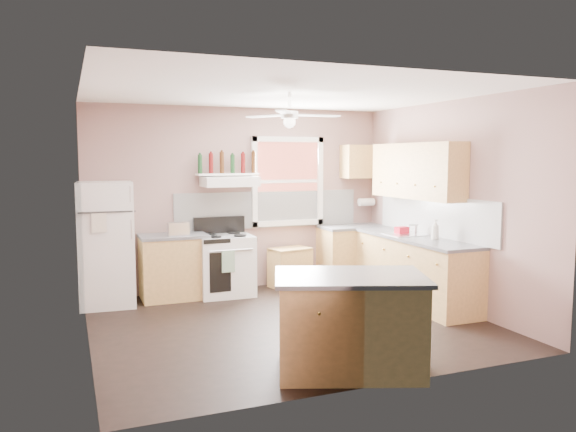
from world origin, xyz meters
name	(u,v)px	position (x,y,z in m)	size (l,w,h in m)	color
floor	(289,323)	(0.00, 0.00, 0.00)	(4.50, 4.50, 0.00)	black
ceiling	(289,93)	(0.00, 0.00, 2.70)	(4.50, 4.50, 0.00)	white
wall_back	(240,199)	(0.00, 2.02, 1.35)	(4.50, 0.05, 2.70)	#8B6A63
wall_right	(450,204)	(2.27, 0.00, 1.35)	(0.05, 4.00, 2.70)	#8B6A63
wall_left	(82,218)	(-2.27, 0.00, 1.35)	(0.05, 4.00, 2.70)	#8B6A63
backsplash_back	(269,209)	(0.45, 1.99, 1.18)	(2.90, 0.03, 0.55)	white
backsplash_right	(433,216)	(2.23, 0.30, 1.18)	(0.03, 2.60, 0.55)	white
window_view	(287,181)	(0.75, 1.98, 1.60)	(1.00, 0.02, 1.20)	brown
window_frame	(288,181)	(0.75, 1.96, 1.60)	(1.16, 0.07, 1.36)	white
refrigerator	(106,244)	(-1.95, 1.65, 0.82)	(0.70, 0.68, 1.65)	white
base_cabinet_left	(174,268)	(-1.06, 1.70, 0.43)	(0.90, 0.60, 0.86)	#A88246
counter_left	(173,236)	(-1.06, 1.70, 0.88)	(0.92, 0.62, 0.04)	#515154
toaster	(178,229)	(-1.01, 1.60, 0.99)	(0.28, 0.16, 0.18)	silver
stove	(225,265)	(-0.34, 1.62, 0.43)	(0.76, 0.64, 0.86)	white
range_hood	(230,182)	(-0.23, 1.75, 1.62)	(0.78, 0.50, 0.14)	white
bottle_shelf	(227,174)	(-0.23, 1.87, 1.72)	(0.90, 0.26, 0.03)	white
cart	(290,268)	(0.70, 1.75, 0.29)	(0.58, 0.39, 0.58)	#A88246
base_cabinet_corner	(353,255)	(1.75, 1.70, 0.43)	(1.00, 0.60, 0.86)	#A88246
base_cabinet_right	(414,271)	(1.95, 0.30, 0.43)	(0.60, 2.20, 0.86)	#A88246
counter_corner	(353,227)	(1.75, 1.70, 0.88)	(1.02, 0.62, 0.04)	#515154
counter_right	(415,238)	(1.94, 0.30, 0.88)	(0.62, 2.22, 0.04)	#515154
sink	(406,235)	(1.94, 0.50, 0.90)	(0.55, 0.45, 0.03)	silver
faucet	(416,229)	(2.10, 0.50, 0.97)	(0.03, 0.03, 0.14)	silver
upper_cabinet_right	(416,171)	(2.08, 0.50, 1.78)	(0.33, 1.80, 0.76)	#A88246
upper_cabinet_corner	(361,162)	(1.95, 1.83, 1.90)	(0.60, 0.33, 0.52)	#A88246
paper_towel	(366,202)	(2.07, 1.86, 1.25)	(0.12, 0.12, 0.26)	white
island	(349,325)	(-0.04, -1.59, 0.43)	(1.29, 0.81, 0.86)	#A88246
island_top	(350,277)	(-0.04, -1.59, 0.88)	(1.36, 0.89, 0.04)	#515154
ceiling_fan_hub	(289,115)	(0.00, 0.00, 2.45)	(0.20, 0.20, 0.08)	white
soap_bottle	(435,230)	(2.02, -0.05, 1.03)	(0.10, 0.10, 0.27)	silver
red_caddy	(402,230)	(1.93, 0.60, 0.95)	(0.18, 0.12, 0.10)	red
wine_bottles	(228,163)	(-0.22, 1.87, 1.88)	(0.86, 0.06, 0.31)	#143819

